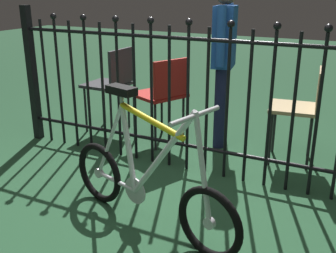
% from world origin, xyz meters
% --- Properties ---
extents(ground_plane, '(20.00, 20.00, 0.00)m').
position_xyz_m(ground_plane, '(0.00, 0.00, 0.00)').
color(ground_plane, '#224A2D').
extents(iron_fence, '(3.43, 0.07, 1.29)m').
position_xyz_m(iron_fence, '(-0.06, 0.74, 0.65)').
color(iron_fence, black).
rests_on(iron_fence, ground).
extents(bicycle, '(1.35, 0.49, 0.88)m').
position_xyz_m(bicycle, '(0.09, -0.15, 0.30)').
color(bicycle, black).
rests_on(bicycle, ground).
extents(chair_tan, '(0.44, 0.43, 0.82)m').
position_xyz_m(chair_tan, '(0.76, 1.31, 0.52)').
color(chair_tan, black).
rests_on(chair_tan, ground).
extents(chair_charcoal, '(0.41, 0.41, 0.87)m').
position_xyz_m(chair_charcoal, '(-1.12, 1.26, 0.54)').
color(chair_charcoal, black).
rests_on(chair_charcoal, ground).
extents(chair_red, '(0.56, 0.56, 0.84)m').
position_xyz_m(chair_red, '(-0.48, 1.16, 0.52)').
color(chair_red, black).
rests_on(chair_red, ground).
extents(person_visitor, '(0.23, 0.47, 1.51)m').
position_xyz_m(person_visitor, '(0.01, 1.40, 0.89)').
color(person_visitor, '#191E3F').
rests_on(person_visitor, ground).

